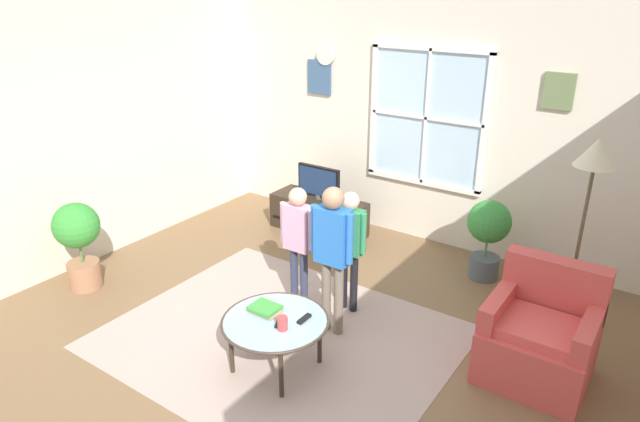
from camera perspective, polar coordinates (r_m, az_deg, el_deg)
name	(u,v)px	position (r m, az deg, el deg)	size (l,w,h in m)	color
ground_plane	(273,362)	(4.66, -4.80, -15.02)	(6.02, 6.19, 0.02)	brown
back_wall	(434,122)	(6.32, 11.49, 8.84)	(5.42, 0.17, 2.74)	beige
side_wall_left	(45,141)	(6.06, -26.11, 6.37)	(0.12, 5.59, 2.74)	beige
area_rug	(280,337)	(4.90, -4.03, -12.64)	(2.78, 2.26, 0.01)	tan
tv_stand	(319,215)	(6.71, -0.13, -0.40)	(1.16, 0.44, 0.42)	#2D2319
television	(319,182)	(6.56, -0.14, 2.96)	(0.55, 0.08, 0.40)	#4C4C4C
armchair	(540,337)	(4.63, 21.38, -11.81)	(0.76, 0.74, 0.87)	#D14C47
coffee_table	(275,323)	(4.35, -4.56, -11.24)	(0.83, 0.83, 0.44)	#99B2B7
book_stack	(265,309)	(4.43, -5.60, -9.83)	(0.25, 0.18, 0.05)	tan
cup	(283,323)	(4.21, -3.82, -11.27)	(0.08, 0.08, 0.10)	#BF3F3F
remote_near_books	(304,319)	(4.32, -1.61, -10.86)	(0.04, 0.14, 0.02)	black
remote_near_cup	(279,322)	(4.29, -4.13, -11.16)	(0.04, 0.14, 0.02)	black
person_blue_shirt	(333,245)	(4.56, 1.30, -3.41)	(0.40, 0.18, 1.32)	#726656
person_green_shirt	(350,238)	(4.93, 3.02, -2.76)	(0.35, 0.16, 1.15)	black
person_pink_shirt	(298,234)	(4.96, -2.22, -2.39)	(0.35, 0.16, 1.17)	#333851
potted_plant_by_window	(488,231)	(5.79, 16.67, -1.98)	(0.43, 0.43, 0.83)	#4C565B
potted_plant_corner	(78,237)	(5.84, -23.30, -2.46)	(0.44, 0.44, 0.88)	#9E6B4C
floor_lamp	(593,173)	(4.88, 25.90, 3.46)	(0.32, 0.32, 1.69)	black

